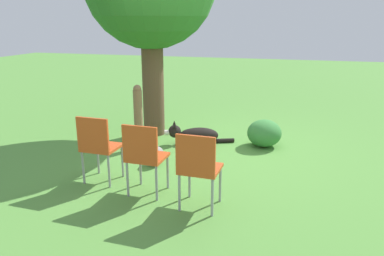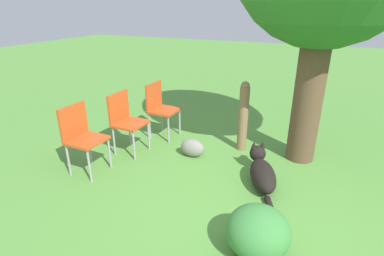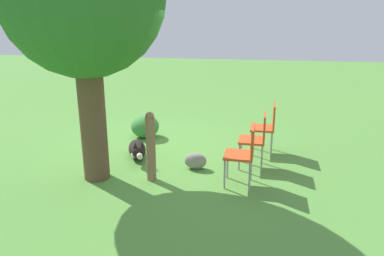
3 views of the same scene
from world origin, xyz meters
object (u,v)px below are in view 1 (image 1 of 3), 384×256
red_chair_1 (144,154)px  red_chair_0 (198,165)px  red_chair_2 (98,144)px  dog (194,135)px  fence_post (138,117)px

red_chair_1 → red_chair_0: bearing=-101.9°
red_chair_2 → dog: bearing=-20.0°
dog → red_chair_2: size_ratio=1.27×
fence_post → red_chair_1: bearing=-154.0°
fence_post → red_chair_1: fence_post is taller
dog → fence_post: (-0.48, 0.82, 0.39)m
red_chair_1 → red_chair_2: 0.74m
fence_post → red_chair_2: (-1.40, -0.05, -0.01)m
fence_post → red_chair_1: (-1.58, -0.77, -0.01)m
red_chair_1 → red_chair_2: (0.18, 0.72, 0.00)m
dog → red_chair_0: bearing=84.5°
red_chair_2 → red_chair_0: bearing=-101.9°
dog → red_chair_0: red_chair_0 is taller
red_chair_0 → red_chair_2: (0.36, 1.43, 0.00)m
fence_post → red_chair_2: fence_post is taller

